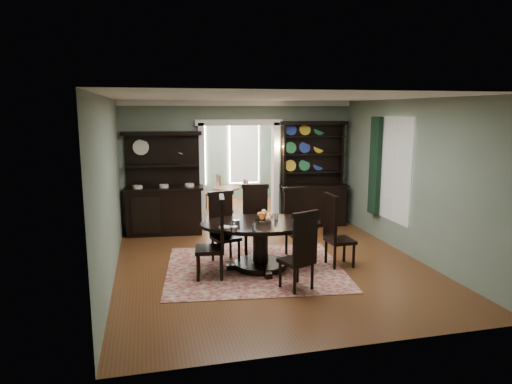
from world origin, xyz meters
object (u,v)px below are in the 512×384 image
dining_table (260,236)px  sideboard (164,198)px  parlor_table (226,196)px  welsh_dresser (313,188)px

dining_table → sideboard: bearing=127.3°
sideboard → parlor_table: sideboard is taller
welsh_dresser → parlor_table: bearing=139.4°
sideboard → parlor_table: 2.59m
sideboard → parlor_table: (1.75, 1.87, -0.36)m
dining_table → parlor_table: bearing=95.7°
sideboard → dining_table: bearing=-55.5°
welsh_dresser → parlor_table: 2.66m
parlor_table → dining_table: bearing=-92.3°
parlor_table → welsh_dresser: bearing=-45.8°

